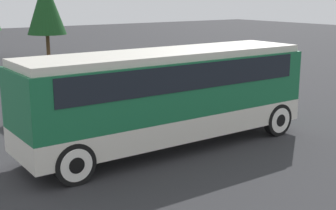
# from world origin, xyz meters

# --- Properties ---
(ground_plane) EXTENTS (120.00, 120.00, 0.00)m
(ground_plane) POSITION_xyz_m (0.00, 0.00, 0.00)
(ground_plane) COLOR #2D2D30
(tour_bus) EXTENTS (9.69, 2.55, 3.14)m
(tour_bus) POSITION_xyz_m (0.10, 0.00, 1.89)
(tour_bus) COLOR silver
(tour_bus) RESTS_ON ground_plane
(parked_car_near) EXTENTS (4.00, 1.97, 1.45)m
(parked_car_near) POSITION_xyz_m (-1.14, 5.13, 0.72)
(parked_car_near) COLOR #2D5638
(parked_car_near) RESTS_ON ground_plane
(parked_car_mid) EXTENTS (4.55, 1.96, 1.33)m
(parked_car_mid) POSITION_xyz_m (2.01, 7.79, 0.66)
(parked_car_mid) COLOR black
(parked_car_mid) RESTS_ON ground_plane
(tree_left) EXTENTS (2.95, 2.95, 6.21)m
(tree_left) POSITION_xyz_m (4.94, 23.09, 4.04)
(tree_left) COLOR brown
(tree_left) RESTS_ON ground_plane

